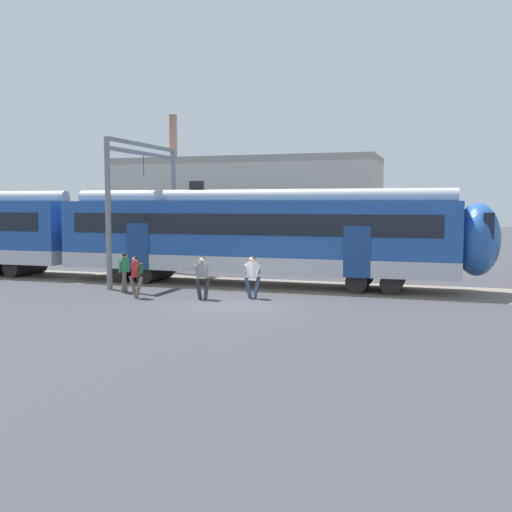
{
  "coord_description": "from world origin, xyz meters",
  "views": [
    {
      "loc": [
        7.38,
        -20.28,
        3.71
      ],
      "look_at": [
        0.1,
        2.4,
        1.6
      ],
      "focal_mm": 42.0,
      "sensor_mm": 36.0,
      "label": 1
    }
  ],
  "objects_px": {
    "pedestrian_red": "(136,273)",
    "pedestrian_white": "(253,273)",
    "pedestrian_green": "(124,269)",
    "pedestrian_grey": "(203,274)",
    "commuter_train": "(89,233)"
  },
  "relations": [
    {
      "from": "pedestrian_green",
      "to": "pedestrian_white",
      "type": "xyz_separation_m",
      "value": [
        5.6,
        0.13,
        0.03
      ]
    },
    {
      "from": "pedestrian_green",
      "to": "pedestrian_white",
      "type": "height_order",
      "value": "same"
    },
    {
      "from": "commuter_train",
      "to": "pedestrian_white",
      "type": "distance_m",
      "value": 10.48
    },
    {
      "from": "commuter_train",
      "to": "pedestrian_green",
      "type": "distance_m",
      "value": 5.75
    },
    {
      "from": "pedestrian_red",
      "to": "pedestrian_grey",
      "type": "xyz_separation_m",
      "value": [
        2.61,
        0.48,
        0.0
      ]
    },
    {
      "from": "pedestrian_red",
      "to": "pedestrian_white",
      "type": "distance_m",
      "value": 4.56
    },
    {
      "from": "pedestrian_white",
      "to": "pedestrian_red",
      "type": "bearing_deg",
      "value": -163.43
    },
    {
      "from": "commuter_train",
      "to": "pedestrian_green",
      "type": "relative_size",
      "value": 22.83
    },
    {
      "from": "pedestrian_green",
      "to": "pedestrian_grey",
      "type": "bearing_deg",
      "value": -10.29
    },
    {
      "from": "pedestrian_red",
      "to": "pedestrian_grey",
      "type": "distance_m",
      "value": 2.66
    },
    {
      "from": "commuter_train",
      "to": "pedestrian_white",
      "type": "bearing_deg",
      "value": -20.47
    },
    {
      "from": "pedestrian_green",
      "to": "pedestrian_grey",
      "type": "height_order",
      "value": "same"
    },
    {
      "from": "pedestrian_red",
      "to": "pedestrian_grey",
      "type": "bearing_deg",
      "value": 10.32
    },
    {
      "from": "pedestrian_red",
      "to": "pedestrian_white",
      "type": "relative_size",
      "value": 1.0
    },
    {
      "from": "pedestrian_green",
      "to": "commuter_train",
      "type": "bearing_deg",
      "value": 137.77
    }
  ]
}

